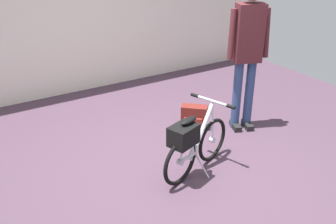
{
  "coord_description": "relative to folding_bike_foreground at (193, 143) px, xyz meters",
  "views": [
    {
      "loc": [
        -1.78,
        -2.77,
        2.26
      ],
      "look_at": [
        0.07,
        0.26,
        0.55
      ],
      "focal_mm": 39.54,
      "sensor_mm": 36.0,
      "label": 1
    }
  ],
  "objects": [
    {
      "name": "folding_bike_foreground",
      "position": [
        0.0,
        0.0,
        0.0
      ],
      "size": [
        1.01,
        0.55,
        0.75
      ],
      "color": "black",
      "rests_on": "ground_plane"
    },
    {
      "name": "ground_plane",
      "position": [
        -0.11,
        0.16,
        -0.37
      ],
      "size": [
        7.11,
        7.11,
        0.0
      ],
      "primitive_type": "plane",
      "color": "#473342"
    },
    {
      "name": "backpack_on_floor",
      "position": [
        0.6,
        0.83,
        -0.22
      ],
      "size": [
        0.34,
        0.33,
        0.3
      ],
      "color": "maroon",
      "rests_on": "ground_plane"
    },
    {
      "name": "visitor_near_wall",
      "position": [
        1.14,
        0.54,
        0.7
      ],
      "size": [
        0.5,
        0.36,
        1.82
      ],
      "color": "navy",
      "rests_on": "ground_plane"
    }
  ]
}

